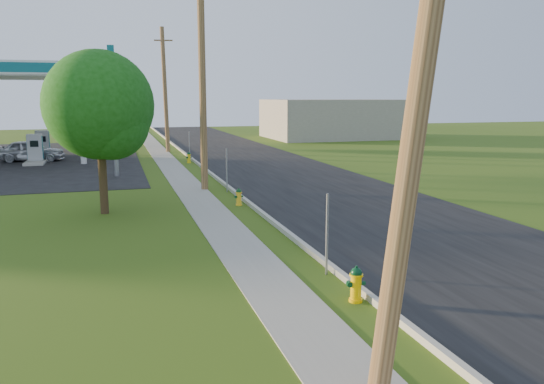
# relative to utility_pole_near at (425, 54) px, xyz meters

# --- Properties ---
(ground_plane) EXTENTS (140.00, 140.00, 0.00)m
(ground_plane) POSITION_rel_utility_pole_near_xyz_m (0.60, 1.00, -4.80)
(ground_plane) COLOR #345111
(ground_plane) RESTS_ON ground
(road) EXTENTS (8.00, 120.00, 0.02)m
(road) POSITION_rel_utility_pole_near_xyz_m (5.10, 11.00, -4.79)
(road) COLOR black
(road) RESTS_ON ground
(curb) EXTENTS (0.15, 120.00, 0.15)m
(curb) POSITION_rel_utility_pole_near_xyz_m (1.10, 11.00, -4.73)
(curb) COLOR #A6A498
(curb) RESTS_ON ground
(sidewalk) EXTENTS (1.50, 120.00, 0.03)m
(sidewalk) POSITION_rel_utility_pole_near_xyz_m (-0.65, 11.00, -4.79)
(sidewalk) COLOR gray
(sidewalk) RESTS_ON ground
(utility_pole_near) EXTENTS (1.40, 0.32, 9.48)m
(utility_pole_near) POSITION_rel_utility_pole_near_xyz_m (0.00, 0.00, 0.00)
(utility_pole_near) COLOR brown
(utility_pole_near) RESTS_ON ground
(utility_pole_mid) EXTENTS (1.40, 0.32, 9.80)m
(utility_pole_mid) POSITION_rel_utility_pole_near_xyz_m (-0.00, 18.00, 0.15)
(utility_pole_mid) COLOR brown
(utility_pole_mid) RESTS_ON ground
(utility_pole_far) EXTENTS (1.40, 0.32, 9.50)m
(utility_pole_far) POSITION_rel_utility_pole_near_xyz_m (-0.00, 36.00, 0.00)
(utility_pole_far) COLOR brown
(utility_pole_far) RESTS_ON ground
(sign_post_near) EXTENTS (0.05, 0.04, 2.00)m
(sign_post_near) POSITION_rel_utility_pole_near_xyz_m (0.85, 5.20, -3.80)
(sign_post_near) COLOR gray
(sign_post_near) RESTS_ON ground
(sign_post_mid) EXTENTS (0.05, 0.04, 2.00)m
(sign_post_mid) POSITION_rel_utility_pole_near_xyz_m (0.85, 17.00, -3.80)
(sign_post_mid) COLOR gray
(sign_post_mid) RESTS_ON ground
(sign_post_far) EXTENTS (0.05, 0.04, 2.00)m
(sign_post_far) POSITION_rel_utility_pole_near_xyz_m (0.85, 29.20, -3.80)
(sign_post_far) COLOR gray
(sign_post_far) RESTS_ON ground
(fuel_pump_ne) EXTENTS (1.20, 3.20, 1.90)m
(fuel_pump_ne) POSITION_rel_utility_pole_near_xyz_m (-8.90, 31.00, -4.08)
(fuel_pump_ne) COLOR #A6A498
(fuel_pump_ne) RESTS_ON ground
(fuel_pump_se) EXTENTS (1.20, 3.20, 1.90)m
(fuel_pump_se) POSITION_rel_utility_pole_near_xyz_m (-8.90, 35.00, -4.08)
(fuel_pump_se) COLOR #A6A498
(fuel_pump_se) RESTS_ON ground
(price_pylon) EXTENTS (0.34, 2.04, 6.85)m
(price_pylon) POSITION_rel_utility_pole_near_xyz_m (-3.90, 23.50, 0.63)
(price_pylon) COLOR gray
(price_pylon) RESTS_ON ground
(distant_building) EXTENTS (14.00, 10.00, 4.00)m
(distant_building) POSITION_rel_utility_pole_near_xyz_m (18.60, 46.00, -2.80)
(distant_building) COLOR gray
(distant_building) RESTS_ON ground
(tree_verge) EXTENTS (3.92, 3.92, 5.94)m
(tree_verge) POSITION_rel_utility_pole_near_xyz_m (-4.31, 13.87, -0.98)
(tree_verge) COLOR #372A19
(tree_verge) RESTS_ON ground
(tree_lot) EXTENTS (4.61, 4.61, 6.99)m
(tree_lot) POSITION_rel_utility_pole_near_xyz_m (-5.12, 43.23, -0.30)
(tree_lot) COLOR #372A19
(tree_lot) RESTS_ON ground
(hydrant_near) EXTENTS (0.41, 0.36, 0.78)m
(hydrant_near) POSITION_rel_utility_pole_near_xyz_m (0.78, 3.41, -4.42)
(hydrant_near) COLOR #FFC000
(hydrant_near) RESTS_ON ground
(hydrant_mid) EXTENTS (0.36, 0.32, 0.70)m
(hydrant_mid) POSITION_rel_utility_pole_near_xyz_m (0.70, 13.96, -4.46)
(hydrant_mid) COLOR yellow
(hydrant_mid) RESTS_ON ground
(hydrant_far) EXTENTS (0.38, 0.34, 0.74)m
(hydrant_far) POSITION_rel_utility_pole_near_xyz_m (0.68, 28.39, -4.44)
(hydrant_far) COLOR yellow
(hydrant_far) RESTS_ON ground
(car_silver) EXTENTS (4.43, 2.30, 1.44)m
(car_silver) POSITION_rel_utility_pole_near_xyz_m (-9.34, 32.30, -4.08)
(car_silver) COLOR silver
(car_silver) RESTS_ON ground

